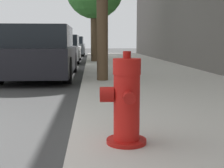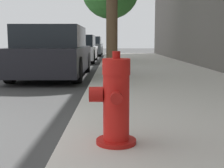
{
  "view_description": "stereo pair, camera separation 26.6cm",
  "coord_description": "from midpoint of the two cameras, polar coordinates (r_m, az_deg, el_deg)",
  "views": [
    {
      "loc": [
        2.04,
        -2.71,
        0.99
      ],
      "look_at": [
        2.3,
        1.08,
        0.46
      ],
      "focal_mm": 50.0,
      "sensor_mm": 36.0,
      "label": 1
    },
    {
      "loc": [
        2.3,
        -2.72,
        0.99
      ],
      "look_at": [
        2.3,
        1.08,
        0.46
      ],
      "focal_mm": 50.0,
      "sensor_mm": 36.0,
      "label": 2
    }
  ],
  "objects": [
    {
      "name": "parked_car_far",
      "position": [
        21.43,
        -7.78,
        6.83
      ],
      "size": [
        1.76,
        4.19,
        1.28
      ],
      "color": "#4C5156",
      "rests_on": "ground_plane"
    },
    {
      "name": "fire_hydrant",
      "position": [
        2.65,
        -0.34,
        -3.39
      ],
      "size": [
        0.4,
        0.42,
        0.79
      ],
      "color": "#A91511",
      "rests_on": "sidewalk_slab"
    },
    {
      "name": "parked_car_near",
      "position": [
        8.69,
        -13.75,
        5.51
      ],
      "size": [
        1.79,
        4.26,
        1.38
      ],
      "color": "black",
      "rests_on": "ground_plane"
    },
    {
      "name": "parked_car_mid",
      "position": [
        14.97,
        -9.7,
        6.31
      ],
      "size": [
        1.74,
        4.12,
        1.26
      ],
      "color": "silver",
      "rests_on": "ground_plane"
    }
  ]
}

